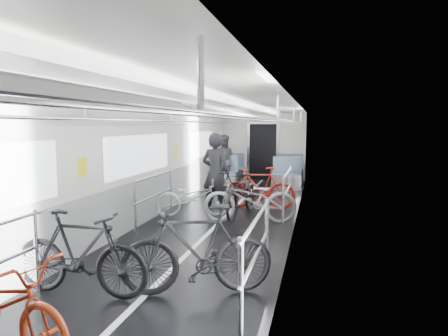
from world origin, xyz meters
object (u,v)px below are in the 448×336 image
Objects in this scene: person_seated at (223,161)px; bike_right_near at (197,250)px; bike_left_far at (193,197)px; bike_aisle at (242,193)px; bike_left_near at (0,303)px; person_standing at (216,173)px; bike_right_mid at (250,199)px; bike_right_far at (260,188)px; bike_left_mid at (80,253)px.

bike_right_near is at bearing 95.11° from person_seated.
bike_aisle is (1.03, 0.28, 0.09)m from bike_left_far.
person_seated is at bearing 15.23° from bike_left_near.
bike_right_near is at bearing 114.06° from person_standing.
bike_left_far is (0.04, 5.36, -0.02)m from bike_left_near.
bike_right_near is 0.98× the size of person_standing.
bike_right_mid is at bearing -1.51° from bike_left_near.
bike_left_mid is at bearing -15.90° from bike_right_far.
bike_right_near is (1.29, 0.36, 0.03)m from bike_left_mid.
bike_right_far reaches higher than bike_left_near.
bike_right_mid is at bearing -58.23° from bike_aisle.
bike_aisle is (-0.27, 0.59, 0.01)m from bike_right_mid.
bike_right_near is at bearing -10.94° from bike_right_mid.
bike_right_far is (1.29, 1.11, 0.08)m from bike_left_far.
person_standing is at bearing -52.67° from bike_right_far.
bike_left_far is at bearing -0.59° from bike_left_mid.
person_standing reaches higher than bike_left_near.
bike_left_mid reaches higher than bike_left_near.
bike_aisle is at bearing 102.94° from person_seated.
bike_right_near is 4.12m from bike_aisle.
bike_right_far is at bearing 1.72° from bike_left_near.
bike_right_far is 0.87× the size of bike_aisle.
bike_right_near reaches higher than bike_left_mid.
bike_left_far is 0.74m from person_standing.
bike_left_mid is 4.19m from bike_left_far.
bike_right_mid is 1.42m from bike_right_far.
bike_left_mid is 0.90× the size of bike_right_mid.
bike_right_far is 0.87m from bike_aisle.
bike_left_far is at bearing -157.70° from bike_aisle.
bike_left_far is 0.95× the size of person_seated.
bike_right_near is 1.07× the size of bike_right_far.
bike_right_far is (1.33, 6.47, 0.06)m from bike_left_near.
bike_left_near is 0.93× the size of person_standing.
bike_right_near reaches higher than bike_left_far.
bike_left_mid is at bearing -29.18° from bike_right_mid.
bike_left_far is 4.03m from bike_right_near.
bike_right_mid is at bearing 154.80° from person_standing.
bike_left_mid is 4.61m from person_standing.
person_seated reaches higher than bike_right_far.
person_seated reaches higher than bike_right_near.
bike_left_far is 0.87× the size of person_standing.
person_standing is at bearing -64.27° from bike_left_far.
person_seated reaches higher than bike_left_far.
person_seated is (-1.65, 3.16, 0.33)m from bike_right_far.
person_standing is (-0.89, -0.72, 0.40)m from bike_right_far.
person_standing is (0.41, 0.38, 0.49)m from bike_left_far.
bike_left_mid is at bearing 12.56° from bike_left_near.
bike_right_mid is 1.20m from person_standing.
bike_right_mid is at bearing -120.91° from bike_left_far.
person_seated is (-0.33, 8.45, 0.32)m from bike_left_mid.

